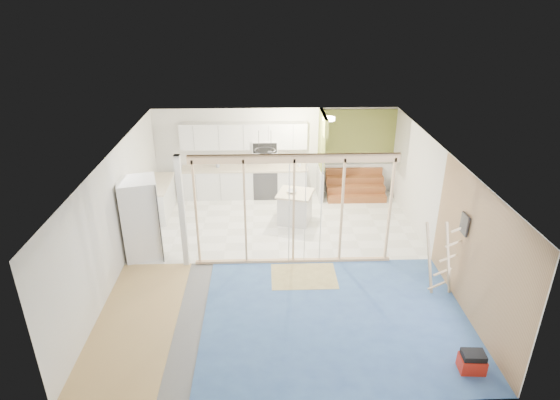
{
  "coord_description": "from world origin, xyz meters",
  "views": [
    {
      "loc": [
        -0.3,
        -9.07,
        5.7
      ],
      "look_at": [
        0.03,
        0.6,
        1.29
      ],
      "focal_mm": 30.0,
      "sensor_mm": 36.0,
      "label": 1
    }
  ],
  "objects_px": {
    "ladder": "(441,259)",
    "fridge": "(141,219)",
    "island": "(295,207)",
    "toolbox": "(472,362)"
  },
  "relations": [
    {
      "from": "fridge",
      "to": "ladder",
      "type": "distance_m",
      "value": 6.49
    },
    {
      "from": "fridge",
      "to": "toolbox",
      "type": "xyz_separation_m",
      "value": [
        6.12,
        -3.85,
        -0.77
      ]
    },
    {
      "from": "fridge",
      "to": "island",
      "type": "height_order",
      "value": "fridge"
    },
    {
      "from": "island",
      "to": "toolbox",
      "type": "bearing_deg",
      "value": -48.44
    },
    {
      "from": "island",
      "to": "toolbox",
      "type": "relative_size",
      "value": 2.58
    },
    {
      "from": "fridge",
      "to": "ladder",
      "type": "relative_size",
      "value": 1.12
    },
    {
      "from": "fridge",
      "to": "island",
      "type": "distance_m",
      "value": 3.95
    },
    {
      "from": "ladder",
      "to": "fridge",
      "type": "bearing_deg",
      "value": 147.08
    },
    {
      "from": "ladder",
      "to": "toolbox",
      "type": "bearing_deg",
      "value": -110.27
    },
    {
      "from": "fridge",
      "to": "toolbox",
      "type": "height_order",
      "value": "fridge"
    }
  ]
}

